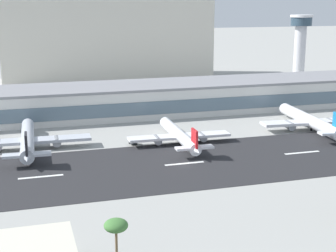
# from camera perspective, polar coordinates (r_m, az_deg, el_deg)

# --- Properties ---
(ground_plane) EXTENTS (1400.00, 1400.00, 0.00)m
(ground_plane) POSITION_cam_1_polar(r_m,az_deg,el_deg) (150.17, 1.79, -4.34)
(ground_plane) COLOR #9E9E99
(runway_strip) EXTENTS (800.00, 43.84, 0.08)m
(runway_strip) POSITION_cam_1_polar(r_m,az_deg,el_deg) (151.14, 1.66, -4.20)
(runway_strip) COLOR #262628
(runway_strip) RESTS_ON ground_plane
(runway_centreline_dash_3) EXTENTS (12.00, 1.20, 0.01)m
(runway_centreline_dash_3) POSITION_cam_1_polar(r_m,az_deg,el_deg) (144.36, -13.91, -5.48)
(runway_centreline_dash_3) COLOR white
(runway_centreline_dash_3) RESTS_ON runway_strip
(runway_centreline_dash_4) EXTENTS (12.00, 1.20, 0.01)m
(runway_centreline_dash_4) POSITION_cam_1_polar(r_m,az_deg,el_deg) (151.27, 1.83, -4.17)
(runway_centreline_dash_4) COLOR white
(runway_centreline_dash_4) RESTS_ON runway_strip
(runway_centreline_dash_5) EXTENTS (12.00, 1.20, 0.01)m
(runway_centreline_dash_5) POSITION_cam_1_polar(r_m,az_deg,el_deg) (167.12, 14.62, -2.87)
(runway_centreline_dash_5) COLOR white
(runway_centreline_dash_5) RESTS_ON runway_strip
(terminal_building) EXTENTS (220.03, 29.80, 12.59)m
(terminal_building) POSITION_cam_1_polar(r_m,az_deg,el_deg) (217.04, -2.37, 3.06)
(terminal_building) COLOR silver
(terminal_building) RESTS_ON ground_plane
(control_tower) EXTENTS (11.65, 11.65, 39.26)m
(control_tower) POSITION_cam_1_polar(r_m,az_deg,el_deg) (278.87, 14.41, 8.69)
(control_tower) COLOR silver
(control_tower) RESTS_ON ground_plane
(distant_hotel_block) EXTENTS (123.91, 34.06, 46.52)m
(distant_hotel_block) POSITION_cam_1_polar(r_m,az_deg,el_deg) (315.78, -6.72, 9.45)
(distant_hotel_block) COLOR beige
(distant_hotel_block) RESTS_ON ground_plane
(airliner_black_tail_gate_0) EXTENTS (40.34, 47.78, 9.97)m
(airliner_black_tail_gate_0) POSITION_cam_1_polar(r_m,az_deg,el_deg) (169.63, -15.30, -1.58)
(airliner_black_tail_gate_0) COLOR silver
(airliner_black_tail_gate_0) RESTS_ON ground_plane
(airliner_red_tail_gate_1) EXTENTS (34.58, 43.00, 8.97)m
(airliner_red_tail_gate_1) POSITION_cam_1_polar(r_m,az_deg,el_deg) (170.38, 1.35, -1.12)
(airliner_red_tail_gate_1) COLOR white
(airliner_red_tail_gate_1) RESTS_ON ground_plane
(airliner_blue_tail_gate_2) EXTENTS (37.25, 49.85, 10.41)m
(airliner_blue_tail_gate_2) POSITION_cam_1_polar(r_m,az_deg,el_deg) (195.57, 15.60, 0.46)
(airliner_blue_tail_gate_2) COLOR silver
(airliner_blue_tail_gate_2) RESTS_ON ground_plane
(service_baggage_tug_1) EXTENTS (2.38, 3.44, 2.20)m
(service_baggage_tug_1) POSITION_cam_1_polar(r_m,az_deg,el_deg) (171.22, -3.90, -1.71)
(service_baggage_tug_1) COLOR #2D3338
(service_baggage_tug_1) RESTS_ON ground_plane
(palm_tree_2) EXTENTS (4.21, 4.21, 10.18)m
(palm_tree_2) POSITION_cam_1_polar(r_m,az_deg,el_deg) (90.60, -5.78, -11.02)
(palm_tree_2) COLOR brown
(palm_tree_2) RESTS_ON ground_plane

